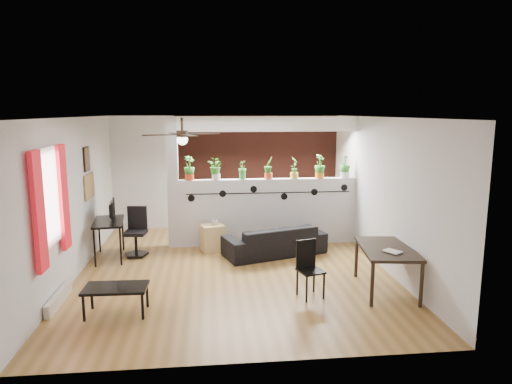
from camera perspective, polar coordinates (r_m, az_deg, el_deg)
name	(u,v)px	position (r m, az deg, el deg)	size (l,w,h in m)	color
room_shell	(233,195)	(7.67, -2.90, -0.44)	(6.30, 7.10, 2.90)	brown
partition_wall	(268,211)	(9.33, 1.55, -2.45)	(3.60, 0.18, 1.35)	#BCBCC1
ceiling_header	(269,124)	(9.12, 1.60, 8.51)	(3.60, 0.18, 0.30)	white
pier_column	(173,183)	(9.17, -10.36, 1.13)	(0.22, 0.20, 2.60)	#BCBCC1
brick_panel	(260,172)	(10.66, 0.53, 2.53)	(3.90, 0.05, 2.60)	brown
vine_decal	(269,193)	(9.16, 1.64, -0.11)	(3.31, 0.01, 0.30)	black
window_assembly	(50,200)	(6.80, -24.39, -0.90)	(0.09, 1.30, 1.55)	white
baseboard_heater	(59,298)	(7.18, -23.43, -12.10)	(0.08, 1.00, 0.18)	beige
corkboard	(89,186)	(8.86, -20.12, 0.70)	(0.03, 0.60, 0.45)	olive
framed_art	(87,159)	(8.75, -20.41, 3.88)	(0.03, 0.34, 0.44)	#8C7259
ceiling_fan	(182,136)	(7.26, -9.21, 6.92)	(1.19, 1.19, 0.43)	black
potted_plant_0	(189,167)	(9.11, -8.34, 3.06)	(0.32, 0.32, 0.48)	red
potted_plant_1	(216,168)	(9.10, -5.02, 3.03)	(0.30, 0.29, 0.45)	silver
potted_plant_2	(242,169)	(9.13, -1.71, 2.87)	(0.23, 0.24, 0.38)	#348F3B
potted_plant_3	(268,167)	(9.18, 1.57, 3.11)	(0.29, 0.30, 0.45)	#B63F1D
potted_plant_4	(294,167)	(9.26, 4.81, 3.16)	(0.26, 0.29, 0.45)	gold
potted_plant_5	(320,166)	(9.37, 7.98, 3.27)	(0.33, 0.33, 0.48)	#C67317
potted_plant_6	(345,165)	(9.51, 11.06, 3.28)	(0.26, 0.30, 0.48)	white
sofa	(275,241)	(8.73, 2.34, -6.09)	(1.83, 0.72, 0.54)	black
cube_shelf	(212,238)	(9.00, -5.47, -5.71)	(0.42, 0.37, 0.51)	tan
cup	(215,222)	(8.93, -5.18, -3.81)	(0.12, 0.12, 0.10)	gray
computer_desk	(109,224)	(8.83, -17.95, -3.87)	(0.64, 1.05, 0.71)	black
monitor	(110,214)	(8.94, -17.81, -2.60)	(0.06, 0.34, 0.20)	black
office_chair	(136,235)	(8.92, -14.72, -5.19)	(0.47, 0.47, 0.91)	black
dining_table	(387,252)	(7.18, 16.07, -7.22)	(0.92, 1.34, 0.68)	black
book	(389,253)	(6.86, 16.26, -7.32)	(0.18, 0.25, 0.02)	gray
folding_chair	(308,263)	(6.82, 6.53, -8.84)	(0.42, 0.42, 0.84)	black
coffee_table	(116,289)	(6.50, -17.12, -11.57)	(0.85, 0.49, 0.39)	black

